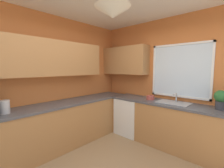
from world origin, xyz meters
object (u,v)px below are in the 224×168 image
object	(u,v)px
kettle	(4,107)
sink_assembly	(173,103)
bowl	(150,98)
potted_plant	(221,99)
dishwasher	(131,116)

from	to	relation	value
kettle	sink_assembly	distance (m)	2.97
sink_assembly	bowl	world-z (taller)	sink_assembly
sink_assembly	potted_plant	distance (m)	0.78
kettle	sink_assembly	size ratio (longest dim) A/B	0.34
potted_plant	bowl	world-z (taller)	potted_plant
dishwasher	potted_plant	bearing A→B (deg)	2.59
potted_plant	bowl	bearing A→B (deg)	-177.74
kettle	sink_assembly	xyz separation A→B (m)	(1.65, 2.47, -0.09)
kettle	bowl	xyz separation A→B (m)	(1.15, 2.46, -0.06)
sink_assembly	kettle	bearing A→B (deg)	-123.78
dishwasher	sink_assembly	xyz separation A→B (m)	(1.01, 0.04, 0.49)
dishwasher	bowl	xyz separation A→B (m)	(0.51, 0.03, 0.52)
potted_plant	bowl	distance (m)	1.28
potted_plant	kettle	bearing A→B (deg)	-133.85
kettle	bowl	distance (m)	2.71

